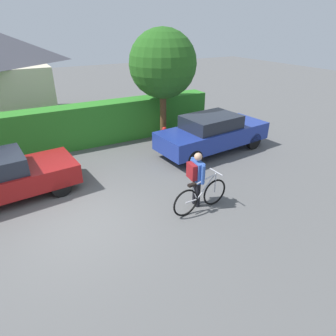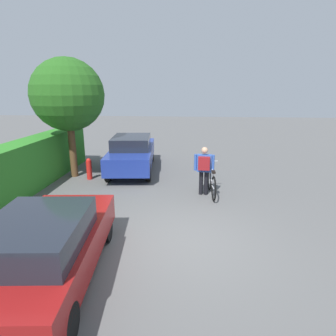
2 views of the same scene
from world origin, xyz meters
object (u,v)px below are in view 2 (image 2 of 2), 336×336
Objects in this scene: parked_car_far at (132,153)px; parked_car_near at (45,247)px; bicycle at (212,183)px; tree_kerbside at (68,95)px; person_rider at (204,167)px; fire_hydrant at (89,169)px.

parked_car_near is at bearing -179.96° from parked_car_far.
bicycle is (4.63, -3.12, -0.28)m from parked_car_near.
parked_car_near is 0.93× the size of tree_kerbside.
parked_car_far reaches higher than parked_car_near.
bicycle is at bearing -107.36° from tree_kerbside.
bicycle is at bearing -90.09° from person_rider.
person_rider is (0.00, 0.25, 0.52)m from bicycle.
fire_hydrant is (5.93, 1.38, -0.28)m from parked_car_near.
bicycle is at bearing -106.15° from fire_hydrant.
person_rider is 1.93× the size of fire_hydrant.
fire_hydrant is at bearing 134.71° from parked_car_far.
bicycle is 0.58m from person_rider.
parked_car_near reaches higher than bicycle.
parked_car_near is 5.07× the size of fire_hydrant.
parked_car_far is at bearing -63.76° from tree_kerbside.
parked_car_near is 2.63× the size of person_rider.
person_rider reaches higher than parked_car_far.
parked_car_far is at bearing 0.04° from parked_car_near.
parked_car_far is at bearing 49.60° from bicycle.
bicycle is 1.12× the size of person_rider.
tree_kerbside reaches higher than parked_car_near.
fire_hydrant is at bearing 13.07° from parked_car_near.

